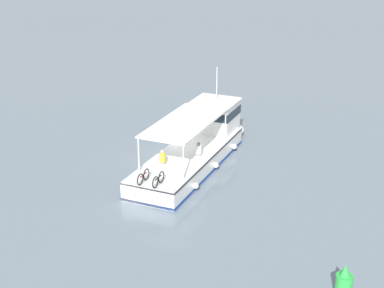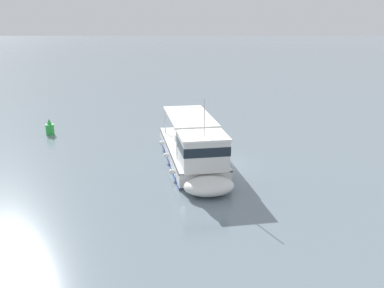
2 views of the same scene
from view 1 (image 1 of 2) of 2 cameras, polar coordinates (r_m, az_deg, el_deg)
name	(u,v)px [view 1 (image 1 of 2)]	position (r m, az deg, el deg)	size (l,w,h in m)	color
ground_plane	(178,157)	(36.29, -1.45, -1.34)	(400.00, 400.00, 0.00)	slate
ferry_main	(198,144)	(35.61, 0.66, -0.03)	(13.07, 5.69, 5.32)	white
channel_buoy	(344,283)	(24.17, 15.12, -13.39)	(0.70, 0.70, 1.40)	green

